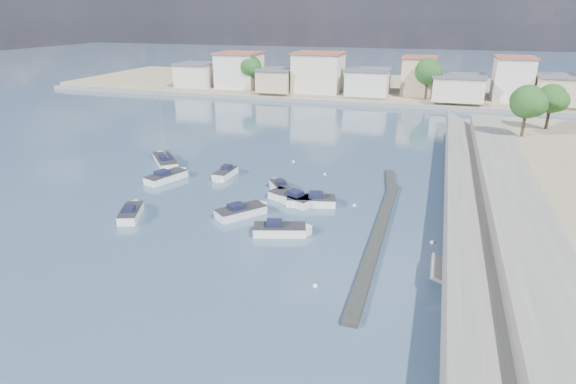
% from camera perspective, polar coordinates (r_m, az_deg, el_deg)
% --- Properties ---
extents(ground, '(400.00, 400.00, 0.00)m').
position_cam_1_polar(ground, '(70.17, 8.12, 5.71)').
color(ground, '#334C67').
rests_on(ground, ground).
extents(seawall_walkway, '(5.00, 90.00, 1.80)m').
position_cam_1_polar(seawall_walkway, '(44.12, 26.20, -4.07)').
color(seawall_walkway, slate).
rests_on(seawall_walkway, ground).
extents(breakwater, '(2.00, 31.02, 0.35)m').
position_cam_1_polar(breakwater, '(43.59, 10.96, -3.56)').
color(breakwater, black).
rests_on(breakwater, ground).
extents(far_shore_land, '(160.00, 40.00, 1.40)m').
position_cam_1_polar(far_shore_land, '(120.74, 12.43, 11.95)').
color(far_shore_land, gray).
rests_on(far_shore_land, ground).
extents(far_shore_quay, '(160.00, 2.50, 0.80)m').
position_cam_1_polar(far_shore_quay, '(100.14, 11.20, 10.18)').
color(far_shore_quay, slate).
rests_on(far_shore_quay, ground).
extents(far_town, '(113.01, 12.80, 8.35)m').
position_cam_1_polar(far_town, '(104.76, 17.73, 12.58)').
color(far_town, beige).
rests_on(far_town, far_shore_land).
extents(shore_trees, '(74.56, 38.32, 7.92)m').
position_cam_1_polar(shore_trees, '(95.89, 16.30, 12.85)').
color(shore_trees, '#38281E').
rests_on(shore_trees, ground).
extents(motorboat_a, '(3.03, 4.54, 1.48)m').
position_cam_1_polar(motorboat_a, '(46.59, -18.08, -2.34)').
color(motorboat_a, white).
rests_on(motorboat_a, ground).
extents(motorboat_b, '(4.33, 4.76, 1.48)m').
position_cam_1_polar(motorboat_b, '(44.76, -5.33, -2.31)').
color(motorboat_b, white).
rests_on(motorboat_b, ground).
extents(motorboat_c, '(5.29, 3.75, 1.48)m').
position_cam_1_polar(motorboat_c, '(47.82, 0.18, -0.69)').
color(motorboat_c, white).
rests_on(motorboat_c, ground).
extents(motorboat_d, '(5.42, 3.00, 1.48)m').
position_cam_1_polar(motorboat_d, '(47.06, 2.42, -1.07)').
color(motorboat_d, white).
rests_on(motorboat_d, ground).
extents(motorboat_e, '(3.40, 5.45, 1.48)m').
position_cam_1_polar(motorboat_e, '(55.65, -14.04, 1.77)').
color(motorboat_e, white).
rests_on(motorboat_e, ground).
extents(motorboat_f, '(3.14, 3.58, 1.48)m').
position_cam_1_polar(motorboat_f, '(50.84, -1.01, 0.62)').
color(motorboat_f, white).
rests_on(motorboat_f, ground).
extents(motorboat_g, '(1.62, 4.39, 1.48)m').
position_cam_1_polar(motorboat_g, '(55.30, -7.53, 2.11)').
color(motorboat_g, white).
rests_on(motorboat_g, ground).
extents(motorboat_h, '(4.98, 2.95, 1.48)m').
position_cam_1_polar(motorboat_h, '(40.81, -0.66, -4.56)').
color(motorboat_h, white).
rests_on(motorboat_h, ground).
extents(sailboat, '(5.55, 5.93, 9.00)m').
position_cam_1_polar(sailboat, '(61.91, -14.40, 3.66)').
color(sailboat, white).
rests_on(sailboat, ground).
extents(mooring_buoys, '(19.28, 31.02, 0.36)m').
position_cam_1_polar(mooring_buoys, '(44.27, 7.50, -3.13)').
color(mooring_buoys, white).
rests_on(mooring_buoys, ground).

